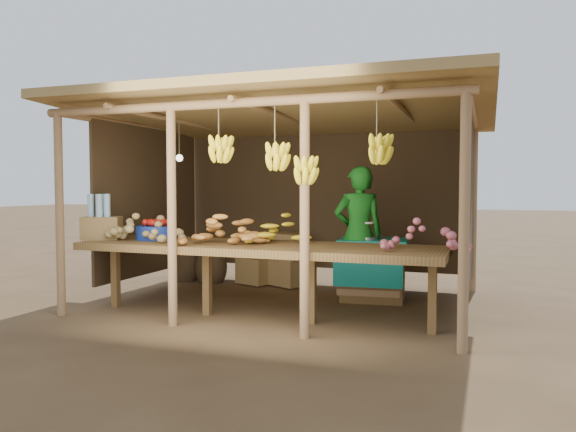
% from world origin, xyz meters
% --- Properties ---
extents(ground, '(60.00, 60.00, 0.00)m').
position_xyz_m(ground, '(0.00, 0.00, 0.00)').
color(ground, brown).
rests_on(ground, ground).
extents(stall_structure, '(4.70, 3.50, 2.43)m').
position_xyz_m(stall_structure, '(0.08, -0.02, 1.91)').
color(stall_structure, '#99744F').
rests_on(stall_structure, ground).
extents(counter, '(3.90, 1.05, 0.80)m').
position_xyz_m(counter, '(0.00, -0.95, 0.74)').
color(counter, brown).
rests_on(counter, ground).
extents(potato_heap, '(0.92, 0.62, 0.36)m').
position_xyz_m(potato_heap, '(-1.32, -1.09, 0.98)').
color(potato_heap, '#9D8351').
rests_on(potato_heap, counter).
extents(sweet_potato_heap, '(0.94, 0.62, 0.35)m').
position_xyz_m(sweet_potato_heap, '(-0.28, -1.09, 0.98)').
color(sweet_potato_heap, '#B7752F').
rests_on(sweet_potato_heap, counter).
extents(onion_heap, '(0.91, 0.64, 0.36)m').
position_xyz_m(onion_heap, '(1.73, -1.06, 0.98)').
color(onion_heap, '#BF5C68').
rests_on(onion_heap, counter).
extents(banana_pile, '(0.70, 0.53, 0.35)m').
position_xyz_m(banana_pile, '(0.21, -0.77, 0.97)').
color(banana_pile, yellow).
rests_on(banana_pile, counter).
extents(tomato_basin, '(0.45, 0.45, 0.23)m').
position_xyz_m(tomato_basin, '(-1.31, -0.86, 0.90)').
color(tomato_basin, navy).
rests_on(tomato_basin, counter).
extents(bottle_box, '(0.51, 0.47, 0.52)m').
position_xyz_m(bottle_box, '(-1.90, -1.05, 1.00)').
color(bottle_box, olive).
rests_on(bottle_box, counter).
extents(vendor, '(0.71, 0.61, 1.66)m').
position_xyz_m(vendor, '(0.80, 0.34, 0.83)').
color(vendor, '#19711D').
rests_on(vendor, ground).
extents(tarp_crate, '(0.89, 0.79, 0.99)m').
position_xyz_m(tarp_crate, '(0.95, 0.48, 0.41)').
color(tarp_crate, brown).
rests_on(tarp_crate, ground).
extents(carton_stack, '(1.07, 0.51, 0.73)m').
position_xyz_m(carton_stack, '(-0.52, 0.99, 0.32)').
color(carton_stack, olive).
rests_on(carton_stack, ground).
extents(burlap_sacks, '(0.91, 0.48, 0.64)m').
position_xyz_m(burlap_sacks, '(-1.75, 0.93, 0.28)').
color(burlap_sacks, '#463420').
rests_on(burlap_sacks, ground).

